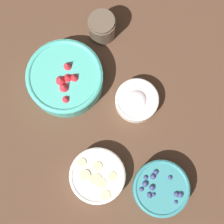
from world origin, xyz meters
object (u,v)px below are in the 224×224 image
bowl_cream (137,100)px  jar_chocolate (102,27)px  bowl_strawberries (65,78)px  bowl_bananas (97,176)px  bowl_blueberries (161,188)px

bowl_cream → jar_chocolate: bearing=167.4°
bowl_strawberries → bowl_cream: 0.21m
bowl_strawberries → bowl_bananas: bearing=-18.5°
bowl_blueberries → jar_chocolate: (-0.46, 0.15, 0.01)m
jar_chocolate → bowl_strawberries: bearing=-71.5°
bowl_strawberries → bowl_blueberries: size_ratio=1.42×
jar_chocolate → bowl_bananas: bearing=-38.8°
bowl_blueberries → bowl_cream: 0.25m
bowl_blueberries → jar_chocolate: jar_chocolate is taller
bowl_cream → bowl_bananas: bearing=-64.9°
bowl_bananas → jar_chocolate: size_ratio=1.80×
bowl_cream → bowl_strawberries: bearing=-144.3°
bowl_blueberries → jar_chocolate: size_ratio=1.79×
bowl_blueberries → bowl_bananas: 0.17m
bowl_strawberries → bowl_blueberries: 0.41m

